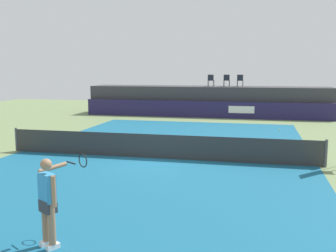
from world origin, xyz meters
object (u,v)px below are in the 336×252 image
object	(u,v)px
spectator_chair_far_left	(211,80)
spectator_chair_center	(240,80)
net_post_near	(16,139)
net_post_far	(326,153)
tennis_ball	(279,130)
tennis_player	(49,199)
spectator_chair_left	(227,80)

from	to	relation	value
spectator_chair_far_left	spectator_chair_center	xyz separation A→B (m)	(2.15, 0.19, 0.00)
spectator_chair_center	net_post_near	size ratio (longest dim) A/B	0.89
net_post_near	net_post_far	bearing A→B (deg)	0.00
spectator_chair_far_left	tennis_ball	world-z (taller)	spectator_chair_far_left
spectator_chair_center	tennis_player	size ratio (longest dim) A/B	0.50
net_post_near	net_post_far	distance (m)	12.40
spectator_chair_left	net_post_far	size ratio (longest dim) A/B	0.89
net_post_far	tennis_player	xyz separation A→B (m)	(-6.28, -7.96, 0.46)
spectator_chair_left	tennis_ball	distance (m)	8.10
spectator_chair_far_left	net_post_far	distance (m)	16.25
spectator_chair_left	net_post_near	bearing A→B (deg)	-116.55
spectator_chair_far_left	net_post_far	size ratio (longest dim) A/B	0.89
spectator_chair_left	tennis_ball	size ratio (longest dim) A/B	13.06
tennis_player	tennis_ball	bearing A→B (deg)	72.78
spectator_chair_far_left	spectator_chair_left	size ratio (longest dim) A/B	1.00
spectator_chair_center	net_post_near	world-z (taller)	spectator_chair_center
spectator_chair_center	tennis_ball	size ratio (longest dim) A/B	13.06
tennis_player	spectator_chair_center	bearing A→B (deg)	83.80
spectator_chair_center	spectator_chair_far_left	bearing A→B (deg)	-175.04
spectator_chair_center	net_post_far	bearing A→B (deg)	-76.04
net_post_near	tennis_player	world-z (taller)	tennis_player
spectator_chair_left	net_post_far	distance (m)	16.15
net_post_near	net_post_far	size ratio (longest dim) A/B	1.00
spectator_chair_left	tennis_player	xyz separation A→B (m)	(-1.51, -23.24, -1.73)
spectator_chair_left	spectator_chair_center	xyz separation A→B (m)	(1.00, -0.11, 0.00)
net_post_near	tennis_player	xyz separation A→B (m)	(6.12, -7.96, 0.46)
tennis_player	net_post_far	bearing A→B (deg)	51.74
net_post_far	net_post_near	bearing A→B (deg)	180.00
spectator_chair_far_left	tennis_player	world-z (taller)	spectator_chair_far_left
spectator_chair_left	net_post_near	size ratio (longest dim) A/B	0.89
spectator_chair_far_left	spectator_chair_center	bearing A→B (deg)	4.96
spectator_chair_far_left	tennis_ball	bearing A→B (deg)	-53.63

